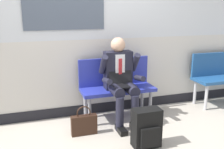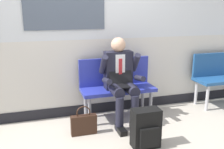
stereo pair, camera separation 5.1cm
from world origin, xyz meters
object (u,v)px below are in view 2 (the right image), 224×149
Objects in this scene: handbag at (84,124)px; bench_with_person at (117,83)px; backpack at (146,129)px; person_seated at (121,79)px.

bench_with_person is at bearing 36.03° from handbag.
bench_with_person is at bearing 93.51° from backpack.
backpack reaches higher than handbag.
backpack is (0.06, -0.96, -0.30)m from bench_with_person.
bench_with_person reaches higher than backpack.
person_seated is at bearing 21.58° from handbag.
handbag is at bearing -143.97° from bench_with_person.
person_seated is at bearing 94.42° from backpack.
bench_with_person is 1.01m from backpack.
handbag is at bearing -158.42° from person_seated.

